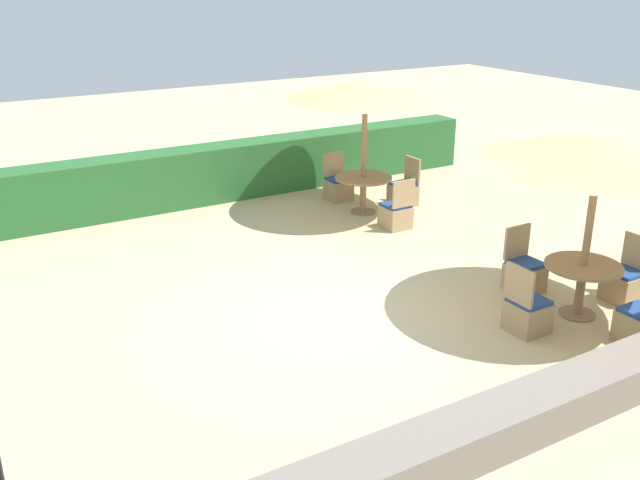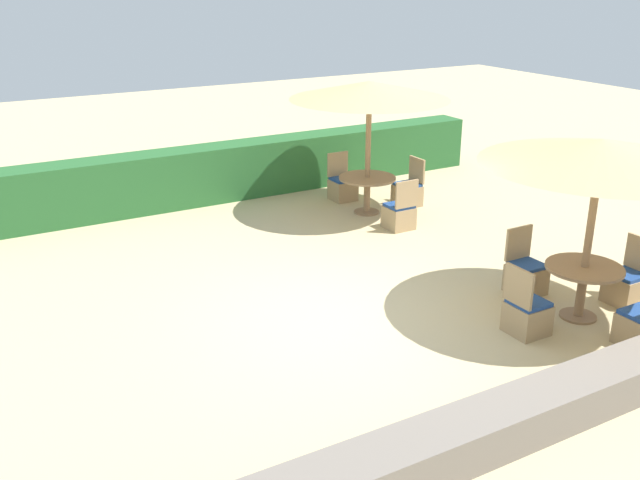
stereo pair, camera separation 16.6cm
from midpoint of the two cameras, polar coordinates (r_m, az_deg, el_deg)
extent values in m
plane|color=#C6B284|center=(9.53, 2.30, -6.18)|extent=(40.00, 40.00, 0.00)
cube|color=#28602D|center=(14.19, -9.95, 5.03)|extent=(13.00, 0.70, 1.09)
cube|color=slate|center=(7.37, 15.36, -13.88)|extent=(10.00, 0.56, 0.44)
cylinder|color=#93704C|center=(9.72, 21.20, 0.38)|extent=(0.10, 0.10, 2.33)
cone|color=tan|center=(9.43, 22.05, 6.57)|extent=(2.97, 2.97, 0.32)
cylinder|color=#93704C|center=(10.15, 20.37, -5.71)|extent=(0.48, 0.48, 0.03)
cylinder|color=#93704C|center=(10.02, 20.60, -4.02)|extent=(0.12, 0.12, 0.69)
cylinder|color=#93704C|center=(9.88, 20.86, -2.10)|extent=(1.00, 1.00, 0.04)
cube|color=tan|center=(9.63, 24.66, -6.60)|extent=(0.46, 0.46, 0.40)
cube|color=tan|center=(9.45, 16.72, -6.03)|extent=(0.46, 0.46, 0.40)
cube|color=navy|center=(9.35, 16.86, -4.80)|extent=(0.42, 0.42, 0.05)
cube|color=tan|center=(9.10, 16.11, -3.60)|extent=(0.04, 0.46, 0.48)
cube|color=tan|center=(10.73, 23.62, -3.65)|extent=(0.46, 0.46, 0.40)
cube|color=navy|center=(10.65, 23.79, -2.54)|extent=(0.42, 0.42, 0.05)
cube|color=tan|center=(10.58, 16.57, -3.05)|extent=(0.46, 0.46, 0.40)
cube|color=navy|center=(10.50, 16.70, -1.92)|extent=(0.42, 0.42, 0.05)
cube|color=tan|center=(10.54, 16.04, -0.22)|extent=(0.46, 0.04, 0.48)
cylinder|color=#93704C|center=(13.28, 4.22, 7.11)|extent=(0.10, 0.10, 2.39)
cone|color=tan|center=(13.06, 4.35, 11.88)|extent=(2.91, 2.91, 0.32)
cylinder|color=#93704C|center=(13.60, 4.09, 2.26)|extent=(0.48, 0.48, 0.03)
cylinder|color=#93704C|center=(13.51, 4.13, 3.54)|extent=(0.12, 0.12, 0.66)
cylinder|color=#93704C|center=(13.41, 4.17, 4.97)|extent=(1.07, 1.07, 0.04)
cube|color=tan|center=(14.31, 2.17, 4.02)|extent=(0.46, 0.46, 0.40)
cube|color=navy|center=(14.24, 2.19, 4.88)|extent=(0.42, 0.42, 0.05)
cube|color=tan|center=(14.35, 1.76, 6.10)|extent=(0.46, 0.04, 0.48)
cube|color=tan|center=(12.76, 6.68, 1.79)|extent=(0.46, 0.46, 0.40)
cube|color=navy|center=(12.69, 6.73, 2.75)|extent=(0.42, 0.42, 0.05)
cube|color=tan|center=(12.45, 7.34, 3.65)|extent=(0.46, 0.04, 0.48)
cube|color=tan|center=(14.06, 7.31, 3.55)|extent=(0.46, 0.46, 0.40)
cube|color=navy|center=(13.99, 7.36, 4.43)|extent=(0.42, 0.42, 0.05)
cube|color=tan|center=(14.04, 8.10, 5.58)|extent=(0.04, 0.46, 0.48)
camera|label=1|loc=(0.08, -89.51, 0.19)|focal=40.00mm
camera|label=2|loc=(0.08, 90.49, -0.19)|focal=40.00mm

